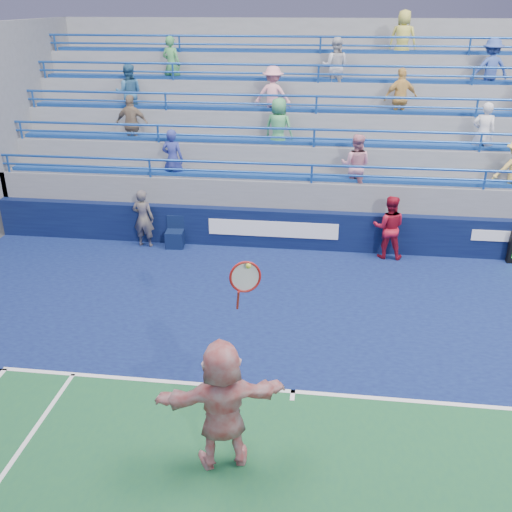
# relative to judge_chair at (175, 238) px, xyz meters

# --- Properties ---
(ground) EXTENTS (120.00, 120.00, 0.00)m
(ground) POSITION_rel_judge_chair_xyz_m (3.74, -6.16, -0.28)
(ground) COLOR #333538
(sponsor_wall) EXTENTS (18.00, 0.32, 1.10)m
(sponsor_wall) POSITION_rel_judge_chair_xyz_m (3.75, 0.34, 0.27)
(sponsor_wall) COLOR #091035
(sponsor_wall) RESTS_ON ground
(bleacher_stand) EXTENTS (18.00, 5.60, 6.13)m
(bleacher_stand) POSITION_rel_judge_chair_xyz_m (3.75, 4.11, 1.27)
(bleacher_stand) COLOR slate
(bleacher_stand) RESTS_ON ground
(judge_chair) EXTENTS (0.52, 0.52, 0.87)m
(judge_chair) POSITION_rel_judge_chair_xyz_m (0.00, 0.00, 0.00)
(judge_chair) COLOR #0C1739
(judge_chair) RESTS_ON ground
(tennis_player) EXTENTS (2.03, 1.16, 3.35)m
(tennis_player) POSITION_rel_judge_chair_xyz_m (2.81, -7.92, 0.77)
(tennis_player) COLOR white
(tennis_player) RESTS_ON ground
(line_judge) EXTENTS (0.64, 0.45, 1.66)m
(line_judge) POSITION_rel_judge_chair_xyz_m (-0.87, -0.04, 0.55)
(line_judge) COLOR #15163B
(line_judge) RESTS_ON ground
(ball_girl) EXTENTS (0.89, 0.72, 1.74)m
(ball_girl) POSITION_rel_judge_chair_xyz_m (5.86, 0.02, 0.59)
(ball_girl) COLOR maroon
(ball_girl) RESTS_ON ground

